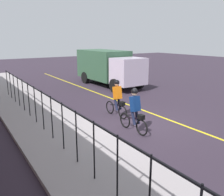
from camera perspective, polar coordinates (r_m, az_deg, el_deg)
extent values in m
plane|color=#2E2431|center=(10.60, 6.85, -6.57)|extent=(80.00, 80.00, 0.00)
cube|color=yellow|center=(11.64, 12.90, -4.90)|extent=(36.00, 0.12, 0.01)
cube|color=gray|center=(8.91, -10.41, -10.32)|extent=(40.00, 3.20, 0.15)
cylinder|color=black|center=(4.75, 9.02, -21.81)|extent=(0.04, 0.04, 1.60)
cylinder|color=black|center=(5.43, 1.29, -16.62)|extent=(0.04, 0.04, 1.60)
cylinder|color=black|center=(6.21, -4.33, -12.47)|extent=(0.04, 0.04, 1.60)
cylinder|color=black|center=(7.06, -8.52, -9.20)|extent=(0.04, 0.04, 1.60)
cylinder|color=black|center=(7.95, -11.73, -6.62)|extent=(0.04, 0.04, 1.60)
cylinder|color=black|center=(8.88, -14.26, -4.55)|extent=(0.04, 0.04, 1.60)
cylinder|color=black|center=(9.83, -16.30, -2.87)|extent=(0.04, 0.04, 1.60)
cylinder|color=black|center=(10.80, -17.97, -1.48)|extent=(0.04, 0.04, 1.60)
cylinder|color=black|center=(11.78, -19.36, -0.33)|extent=(0.04, 0.04, 1.60)
cylinder|color=black|center=(12.77, -20.54, 0.65)|extent=(0.04, 0.04, 1.60)
cylinder|color=black|center=(13.76, -21.54, 1.49)|extent=(0.04, 0.04, 1.60)
cylinder|color=black|center=(14.77, -22.41, 2.21)|extent=(0.04, 0.04, 1.60)
cylinder|color=black|center=(15.78, -23.17, 2.84)|extent=(0.04, 0.04, 1.60)
cylinder|color=black|center=(16.79, -23.84, 3.40)|extent=(0.04, 0.04, 1.60)
cube|color=black|center=(9.16, -15.64, 0.81)|extent=(15.64, 0.04, 0.04)
torus|color=black|center=(12.06, -0.50, -2.23)|extent=(0.66, 0.08, 0.66)
torus|color=black|center=(11.25, 2.56, -3.45)|extent=(0.66, 0.08, 0.66)
cube|color=black|center=(11.58, 0.98, -1.64)|extent=(0.93, 0.07, 0.24)
cylinder|color=black|center=(11.43, 1.43, -1.08)|extent=(0.03, 0.03, 0.35)
cube|color=#D5640E|center=(11.35, 1.30, 1.29)|extent=(0.35, 0.37, 0.63)
sphere|color=tan|center=(11.31, 1.16, 3.41)|extent=(0.22, 0.22, 0.22)
sphere|color=black|center=(11.29, 1.16, 3.76)|extent=(0.26, 0.26, 0.26)
cylinder|color=#191E38|center=(11.41, 0.94, -1.37)|extent=(0.34, 0.13, 0.65)
cylinder|color=#191E38|center=(11.52, 1.74, -1.21)|extent=(0.34, 0.13, 0.65)
cube|color=black|center=(11.17, 2.43, -1.34)|extent=(0.25, 0.21, 0.18)
torus|color=black|center=(10.20, 3.15, -5.35)|extent=(0.66, 0.08, 0.66)
torus|color=black|center=(9.45, 7.13, -7.05)|extent=(0.66, 0.08, 0.66)
cube|color=black|center=(9.73, 5.09, -4.79)|extent=(0.93, 0.07, 0.24)
cylinder|color=black|center=(9.58, 5.69, -4.17)|extent=(0.03, 0.03, 0.35)
cube|color=navy|center=(9.48, 5.56, -1.37)|extent=(0.35, 0.37, 0.63)
sphere|color=tan|center=(9.41, 5.43, 1.16)|extent=(0.22, 0.22, 0.22)
sphere|color=black|center=(9.40, 5.44, 1.58)|extent=(0.26, 0.26, 0.26)
cylinder|color=#191E38|center=(9.55, 5.11, -4.52)|extent=(0.34, 0.13, 0.65)
cylinder|color=#191E38|center=(9.68, 6.02, -4.30)|extent=(0.34, 0.13, 0.65)
cube|color=black|center=(9.34, 7.00, -4.56)|extent=(0.25, 0.21, 0.18)
cube|color=#32563D|center=(19.94, -2.17, 8.08)|extent=(4.80, 2.49, 2.30)
cube|color=silver|center=(17.19, 3.99, 6.41)|extent=(1.86, 2.24, 1.90)
cylinder|color=black|center=(18.15, 6.44, 3.73)|extent=(0.97, 0.32, 0.96)
cylinder|color=black|center=(16.79, 0.63, 2.98)|extent=(0.97, 0.32, 0.96)
cylinder|color=black|center=(21.57, -1.14, 5.46)|extent=(0.97, 0.32, 0.96)
cylinder|color=black|center=(20.44, -6.41, 4.90)|extent=(0.97, 0.32, 0.96)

